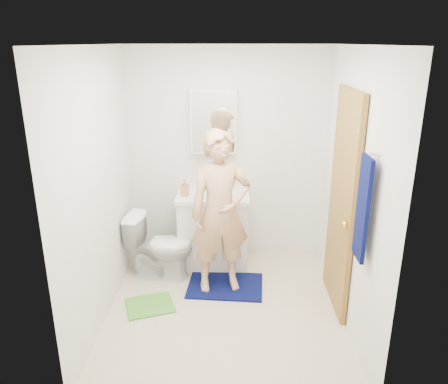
# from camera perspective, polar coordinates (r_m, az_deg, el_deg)

# --- Properties ---
(floor) EXTENTS (2.20, 2.40, 0.02)m
(floor) POSITION_cam_1_polar(r_m,az_deg,el_deg) (4.35, 0.14, -14.98)
(floor) COLOR beige
(floor) RESTS_ON ground
(ceiling) EXTENTS (2.20, 2.40, 0.02)m
(ceiling) POSITION_cam_1_polar(r_m,az_deg,el_deg) (3.60, 0.18, 18.86)
(ceiling) COLOR white
(ceiling) RESTS_ON ground
(wall_back) EXTENTS (2.20, 0.02, 2.40)m
(wall_back) POSITION_cam_1_polar(r_m,az_deg,el_deg) (4.96, 0.42, 4.80)
(wall_back) COLOR silver
(wall_back) RESTS_ON ground
(wall_front) EXTENTS (2.20, 0.02, 2.40)m
(wall_front) POSITION_cam_1_polar(r_m,az_deg,el_deg) (2.69, -0.33, -8.02)
(wall_front) COLOR silver
(wall_front) RESTS_ON ground
(wall_left) EXTENTS (0.02, 2.40, 2.40)m
(wall_left) POSITION_cam_1_polar(r_m,az_deg,el_deg) (3.98, -16.03, 0.40)
(wall_left) COLOR silver
(wall_left) RESTS_ON ground
(wall_right) EXTENTS (0.02, 2.40, 2.40)m
(wall_right) POSITION_cam_1_polar(r_m,az_deg,el_deg) (3.94, 16.51, 0.18)
(wall_right) COLOR silver
(wall_right) RESTS_ON ground
(vanity_cabinet) EXTENTS (0.75, 0.55, 0.80)m
(vanity_cabinet) POSITION_cam_1_polar(r_m,az_deg,el_deg) (4.95, -1.39, -5.05)
(vanity_cabinet) COLOR white
(vanity_cabinet) RESTS_ON floor
(countertop) EXTENTS (0.79, 0.59, 0.05)m
(countertop) POSITION_cam_1_polar(r_m,az_deg,el_deg) (4.79, -1.43, -0.41)
(countertop) COLOR white
(countertop) RESTS_ON vanity_cabinet
(sink_basin) EXTENTS (0.40, 0.40, 0.03)m
(sink_basin) POSITION_cam_1_polar(r_m,az_deg,el_deg) (4.79, -1.43, -0.24)
(sink_basin) COLOR white
(sink_basin) RESTS_ON countertop
(faucet) EXTENTS (0.03, 0.03, 0.12)m
(faucet) POSITION_cam_1_polar(r_m,az_deg,el_deg) (4.94, -1.34, 1.21)
(faucet) COLOR silver
(faucet) RESTS_ON countertop
(medicine_cabinet) EXTENTS (0.50, 0.12, 0.70)m
(medicine_cabinet) POSITION_cam_1_polar(r_m,az_deg,el_deg) (4.82, -1.38, 9.22)
(medicine_cabinet) COLOR white
(medicine_cabinet) RESTS_ON wall_back
(mirror_panel) EXTENTS (0.46, 0.01, 0.66)m
(mirror_panel) POSITION_cam_1_polar(r_m,az_deg,el_deg) (4.76, -1.42, 9.09)
(mirror_panel) COLOR white
(mirror_panel) RESTS_ON wall_back
(door) EXTENTS (0.05, 0.80, 2.05)m
(door) POSITION_cam_1_polar(r_m,az_deg,el_deg) (4.12, 15.16, -1.44)
(door) COLOR #A2742C
(door) RESTS_ON ground
(door_knob) EXTENTS (0.07, 0.07, 0.07)m
(door_knob) POSITION_cam_1_polar(r_m,az_deg,el_deg) (3.85, 15.57, -4.15)
(door_knob) COLOR gold
(door_knob) RESTS_ON door
(towel) EXTENTS (0.03, 0.24, 0.80)m
(towel) POSITION_cam_1_polar(r_m,az_deg,el_deg) (3.39, 17.67, -2.13)
(towel) COLOR #070D44
(towel) RESTS_ON wall_right
(towel_hook) EXTENTS (0.06, 0.02, 0.02)m
(towel_hook) POSITION_cam_1_polar(r_m,az_deg,el_deg) (3.28, 19.07, 4.74)
(towel_hook) COLOR silver
(towel_hook) RESTS_ON wall_right
(toilet) EXTENTS (0.73, 0.48, 0.70)m
(toilet) POSITION_cam_1_polar(r_m,az_deg,el_deg) (4.76, -8.33, -6.98)
(toilet) COLOR white
(toilet) RESTS_ON floor
(bath_mat) EXTENTS (0.80, 0.60, 0.02)m
(bath_mat) POSITION_cam_1_polar(r_m,az_deg,el_deg) (4.66, 0.17, -12.13)
(bath_mat) COLOR #070D44
(bath_mat) RESTS_ON floor
(green_rug) EXTENTS (0.54, 0.50, 0.02)m
(green_rug) POSITION_cam_1_polar(r_m,az_deg,el_deg) (4.41, -9.65, -14.39)
(green_rug) COLOR #54A938
(green_rug) RESTS_ON floor
(soap_dispenser) EXTENTS (0.09, 0.09, 0.18)m
(soap_dispenser) POSITION_cam_1_polar(r_m,az_deg,el_deg) (4.70, -5.15, 0.60)
(soap_dispenser) COLOR #B37053
(soap_dispenser) RESTS_ON countertop
(toothbrush_cup) EXTENTS (0.13, 0.13, 0.10)m
(toothbrush_cup) POSITION_cam_1_polar(r_m,az_deg,el_deg) (4.88, 0.22, 0.90)
(toothbrush_cup) COLOR #674496
(toothbrush_cup) RESTS_ON countertop
(man) EXTENTS (0.67, 0.51, 1.64)m
(man) POSITION_cam_1_polar(r_m,az_deg,el_deg) (4.26, -0.48, -2.72)
(man) COLOR tan
(man) RESTS_ON bath_mat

